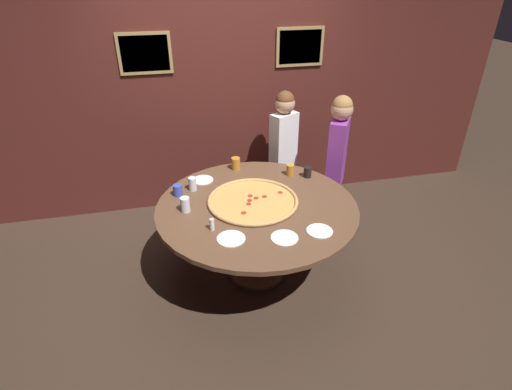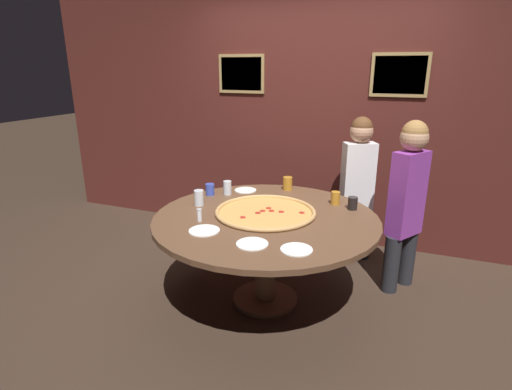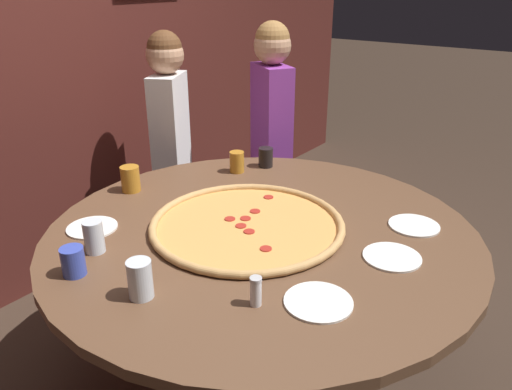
{
  "view_description": "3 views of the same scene",
  "coord_description": "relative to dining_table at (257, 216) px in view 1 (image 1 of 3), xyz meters",
  "views": [
    {
      "loc": [
        -0.66,
        -2.81,
        2.51
      ],
      "look_at": [
        -0.02,
        -0.07,
        0.88
      ],
      "focal_mm": 28.0,
      "sensor_mm": 36.0,
      "label": 1
    },
    {
      "loc": [
        0.96,
        -2.67,
        1.83
      ],
      "look_at": [
        -0.12,
        0.09,
        0.87
      ],
      "focal_mm": 28.0,
      "sensor_mm": 36.0,
      "label": 2
    },
    {
      "loc": [
        -1.44,
        -1.02,
        1.67
      ],
      "look_at": [
        0.06,
        0.07,
        0.85
      ],
      "focal_mm": 35.0,
      "sensor_mm": 36.0,
      "label": 3
    }
  ],
  "objects": [
    {
      "name": "condiment_shaker",
      "position": [
        -0.42,
        -0.28,
        0.17
      ],
      "size": [
        0.04,
        0.04,
        0.1
      ],
      "color": "silver",
      "rests_on": "dining_table"
    },
    {
      "name": "diner_side_right",
      "position": [
        0.54,
        1.04,
        0.17
      ],
      "size": [
        0.37,
        0.27,
        1.4
      ],
      "rotation": [
        0.0,
        0.0,
        -2.66
      ],
      "color": "#232328",
      "rests_on": "ground_plane"
    },
    {
      "name": "white_plate_near_front",
      "position": [
        -0.3,
        -0.43,
        0.12
      ],
      "size": [
        0.22,
        0.22,
        0.01
      ],
      "primitive_type": "cylinder",
      "color": "white",
      "rests_on": "dining_table"
    },
    {
      "name": "drink_cup_front_edge",
      "position": [
        -0.64,
        0.32,
        0.17
      ],
      "size": [
        0.08,
        0.08,
        0.1
      ],
      "primitive_type": "cylinder",
      "color": "#384CB7",
      "rests_on": "dining_table"
    },
    {
      "name": "dining_table",
      "position": [
        0.0,
        0.0,
        0.0
      ],
      "size": [
        1.71,
        1.71,
        0.74
      ],
      "color": "brown",
      "rests_on": "ground_plane"
    },
    {
      "name": "drink_cup_beside_pizza",
      "position": [
        -0.5,
        0.39,
        0.18
      ],
      "size": [
        0.07,
        0.07,
        0.12
      ],
      "primitive_type": "cylinder",
      "color": "silver",
      "rests_on": "dining_table"
    },
    {
      "name": "white_plate_far_back",
      "position": [
        0.09,
        -0.51,
        0.12
      ],
      "size": [
        0.21,
        0.21,
        0.01
      ],
      "primitive_type": "cylinder",
      "color": "white",
      "rests_on": "dining_table"
    },
    {
      "name": "diner_far_right",
      "position": [
        0.99,
        0.63,
        0.19
      ],
      "size": [
        0.3,
        0.37,
        1.44
      ],
      "rotation": [
        0.0,
        0.0,
        -2.14
      ],
      "color": "#232328",
      "rests_on": "ground_plane"
    },
    {
      "name": "drink_cup_by_shaker",
      "position": [
        -0.6,
        0.04,
        0.18
      ],
      "size": [
        0.08,
        0.08,
        0.13
      ],
      "primitive_type": "cylinder",
      "color": "silver",
      "rests_on": "dining_table"
    },
    {
      "name": "giant_pizza",
      "position": [
        -0.02,
        0.05,
        0.13
      ],
      "size": [
        0.78,
        0.78,
        0.03
      ],
      "color": "#E0994C",
      "rests_on": "dining_table"
    },
    {
      "name": "white_plate_right_side",
      "position": [
        0.38,
        -0.49,
        0.12
      ],
      "size": [
        0.2,
        0.2,
        0.01
      ],
      "primitive_type": "cylinder",
      "color": "white",
      "rests_on": "dining_table"
    },
    {
      "name": "drink_cup_far_right",
      "position": [
        0.44,
        0.47,
        0.17
      ],
      "size": [
        0.07,
        0.07,
        0.11
      ],
      "primitive_type": "cylinder",
      "color": "#BC7A23",
      "rests_on": "dining_table"
    },
    {
      "name": "back_wall",
      "position": [
        0.0,
        1.46,
        0.68
      ],
      "size": [
        6.4,
        0.08,
        2.6
      ],
      "color": "#4C1E19",
      "rests_on": "ground_plane"
    },
    {
      "name": "drink_cup_centre_back",
      "position": [
        0.59,
        0.39,
        0.17
      ],
      "size": [
        0.08,
        0.08,
        0.1
      ],
      "primitive_type": "cylinder",
      "color": "black",
      "rests_on": "dining_table"
    },
    {
      "name": "white_plate_beside_cup",
      "position": [
        -0.4,
        0.55,
        0.12
      ],
      "size": [
        0.2,
        0.2,
        0.01
      ],
      "primitive_type": "cylinder",
      "color": "white",
      "rests_on": "dining_table"
    },
    {
      "name": "ground_plane",
      "position": [
        0.0,
        0.0,
        -0.62
      ],
      "size": [
        24.0,
        24.0,
        0.0
      ],
      "primitive_type": "plane",
      "color": "#38281E"
    },
    {
      "name": "drink_cup_near_right",
      "position": [
        -0.05,
        0.72,
        0.18
      ],
      "size": [
        0.09,
        0.09,
        0.12
      ],
      "primitive_type": "cylinder",
      "color": "#BC7A23",
      "rests_on": "dining_table"
    }
  ]
}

